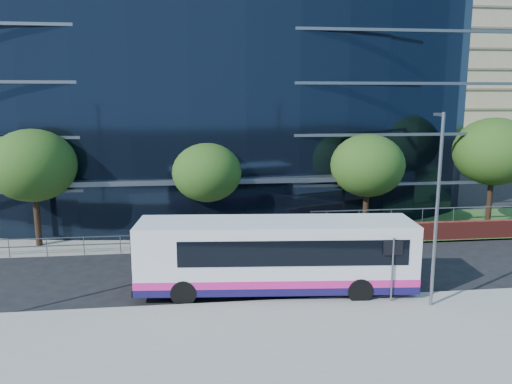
{
  "coord_description": "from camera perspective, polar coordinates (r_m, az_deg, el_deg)",
  "views": [
    {
      "loc": [
        -3.65,
        -20.86,
        8.69
      ],
      "look_at": [
        -0.15,
        8.0,
        3.2
      ],
      "focal_mm": 35.0,
      "sensor_mm": 36.0,
      "label": 1
    }
  ],
  "objects": [
    {
      "name": "kerb",
      "position": [
        21.95,
        3.3,
        -12.43
      ],
      "size": [
        80.0,
        0.25,
        0.16
      ],
      "primitive_type": "cube",
      "color": "gray",
      "rests_on": "ground"
    },
    {
      "name": "tree_far_b",
      "position": [
        30.69,
        -5.63,
        2.24
      ],
      "size": [
        4.29,
        4.29,
        6.05
      ],
      "color": "black",
      "rests_on": "ground"
    },
    {
      "name": "tree_far_c",
      "position": [
        31.97,
        12.63,
        2.96
      ],
      "size": [
        4.62,
        4.62,
        6.51
      ],
      "color": "black",
      "rests_on": "ground"
    },
    {
      "name": "city_bus",
      "position": [
        22.53,
        2.53,
        -7.22
      ],
      "size": [
        12.51,
        3.89,
        3.33
      ],
      "rotation": [
        0.0,
        0.0,
        -0.09
      ],
      "color": "silver",
      "rests_on": "ground"
    },
    {
      "name": "glass_office",
      "position": [
        41.71,
        -7.5,
        9.65
      ],
      "size": [
        44.0,
        23.1,
        16.0
      ],
      "color": "black",
      "rests_on": "ground"
    },
    {
      "name": "tree_dist_e",
      "position": [
        66.97,
        17.61,
        6.64
      ],
      "size": [
        4.62,
        4.62,
        6.51
      ],
      "color": "black",
      "rests_on": "ground"
    },
    {
      "name": "ground",
      "position": [
        22.89,
        2.84,
        -11.64
      ],
      "size": [
        200.0,
        200.0,
        0.0
      ],
      "primitive_type": "plane",
      "color": "black",
      "rests_on": "ground"
    },
    {
      "name": "tree_far_a",
      "position": [
        31.52,
        -24.14,
        2.77
      ],
      "size": [
        4.95,
        4.95,
        6.98
      ],
      "color": "black",
      "rests_on": "ground"
    },
    {
      "name": "tree_far_d",
      "position": [
        36.75,
        25.52,
        4.18
      ],
      "size": [
        5.28,
        5.28,
        7.44
      ],
      "color": "black",
      "rests_on": "ground"
    },
    {
      "name": "street_sign",
      "position": [
        21.92,
        15.38,
        -7.07
      ],
      "size": [
        0.85,
        0.09,
        2.8
      ],
      "color": "slate",
      "rests_on": "pavement_near"
    },
    {
      "name": "guard_railings",
      "position": [
        29.27,
        -15.26,
        -5.3
      ],
      "size": [
        24.0,
        0.05,
        1.1
      ],
      "color": "slate",
      "rests_on": "ground"
    },
    {
      "name": "yellow_line_inner",
      "position": [
        22.3,
        3.13,
        -12.26
      ],
      "size": [
        80.0,
        0.08,
        0.01
      ],
      "primitive_type": "cube",
      "color": "gold",
      "rests_on": "ground"
    },
    {
      "name": "streetlight_east",
      "position": [
        21.45,
        19.99,
        -1.4
      ],
      "size": [
        0.15,
        0.77,
        8.0
      ],
      "color": "slate",
      "rests_on": "pavement_near"
    },
    {
      "name": "yellow_line_outer",
      "position": [
        22.16,
        3.2,
        -12.41
      ],
      "size": [
        80.0,
        0.08,
        0.01
      ],
      "primitive_type": "cube",
      "color": "gold",
      "rests_on": "ground"
    },
    {
      "name": "far_forecourt",
      "position": [
        33.09,
        -10.78,
        -4.64
      ],
      "size": [
        50.0,
        8.0,
        0.1
      ],
      "primitive_type": "cube",
      "color": "gray",
      "rests_on": "ground"
    },
    {
      "name": "apartment_block",
      "position": [
        85.86,
        18.02,
        11.8
      ],
      "size": [
        60.0,
        42.0,
        30.0
      ],
      "color": "#2D511E",
      "rests_on": "ground"
    },
    {
      "name": "pavement_near",
      "position": [
        18.41,
        5.59,
        -17.27
      ],
      "size": [
        80.0,
        8.0,
        0.15
      ],
      "primitive_type": "cube",
      "color": "gray",
      "rests_on": "ground"
    }
  ]
}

